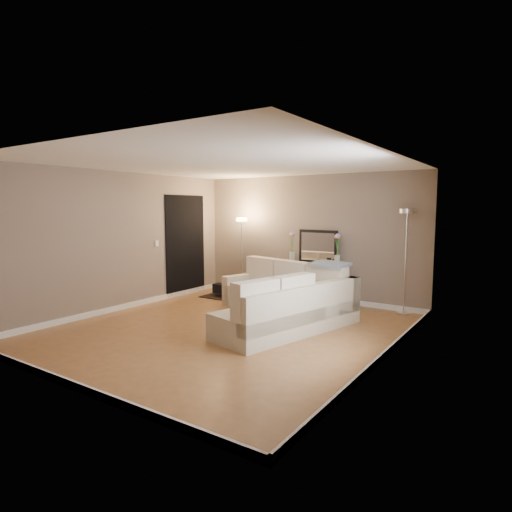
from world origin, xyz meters
The scene contains 23 objects.
floor centered at (0.00, 0.00, -0.01)m, with size 5.00×5.50×0.01m, color #986437.
ceiling centered at (0.00, 0.00, 2.60)m, with size 5.00×5.50×0.01m, color white.
wall_back centered at (0.00, 2.76, 1.30)m, with size 5.00×0.02×2.60m, color gray.
wall_front centered at (0.00, -2.76, 1.30)m, with size 5.00×0.02×2.60m, color gray.
wall_left centered at (-2.51, 0.00, 1.30)m, with size 0.02×5.50×2.60m, color gray.
wall_right centered at (2.51, 0.00, 1.30)m, with size 0.02×5.50×2.60m, color gray.
baseboard_back centered at (0.00, 2.73, 0.05)m, with size 5.00×0.03×0.10m, color white.
baseboard_front centered at (0.00, -2.73, 0.05)m, with size 5.00×0.03×0.10m, color white.
baseboard_left centered at (-2.48, 0.00, 0.05)m, with size 0.03×5.50×0.10m, color white.
baseboard_right centered at (2.48, 0.00, 0.05)m, with size 0.03×5.50×0.10m, color white.
doorway centered at (-2.48, 1.70, 1.10)m, with size 0.02×1.20×2.20m, color black.
switch_plate centered at (-2.48, 0.85, 1.20)m, with size 0.02×0.08×0.12m, color white.
sectional_sofa centered at (0.44, 1.01, 0.34)m, with size 2.79×3.11×0.93m.
throw_blanket centered at (1.05, 1.52, 0.96)m, with size 0.67×0.38×0.05m, color slate.
console_table centered at (0.19, 2.51, 0.43)m, with size 1.27×0.43×0.77m.
leaning_mirror centered at (0.28, 2.67, 1.13)m, with size 0.88×0.11×0.69m.
table_decor centered at (0.26, 2.47, 0.81)m, with size 0.53×0.13×0.12m.
flower_vase_left centered at (-0.26, 2.55, 1.06)m, with size 0.15×0.12×0.66m.
flower_vase_right centered at (0.79, 2.46, 1.06)m, with size 0.15×0.12×0.66m.
floor_lamp_lit centered at (-1.41, 2.35, 1.21)m, with size 0.25×0.25×1.71m.
floor_lamp_unlit centered at (2.06, 2.54, 1.35)m, with size 0.33×0.33×1.91m.
charcoal_rug centered at (-1.49, 2.02, 0.01)m, with size 1.11×0.83×0.01m, color black.
black_bag centered at (-1.66, 1.92, 0.18)m, with size 0.32×0.22×0.20m, color black.
Camera 1 is at (4.06, -5.28, 1.92)m, focal length 30.00 mm.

